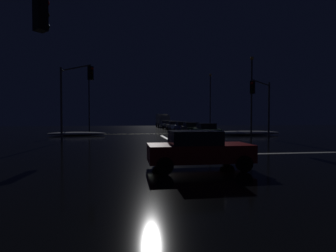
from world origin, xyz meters
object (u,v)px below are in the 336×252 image
Objects in this scene: sedan_black at (191,128)px; sedan_silver at (166,124)px; sedan_white at (174,126)px; sedan_red_crossing at (198,149)px; streetlamp_right_far at (210,98)px; traffic_signal_nw at (73,89)px; box_truck at (162,120)px; streetlamp_left_far at (89,96)px; sedan_green at (207,131)px; traffic_signal_ne at (262,98)px; streetlamp_right_near at (252,90)px; sedan_gray at (169,125)px; sedan_blue at (183,127)px.

sedan_silver is at bearing 90.12° from sedan_black.
sedan_white and sedan_red_crossing have the same top height.
traffic_signal_nw is at bearing -130.01° from streetlamp_right_far.
box_truck is 1.27× the size of traffic_signal_nw.
streetlamp_left_far reaches higher than streetlamp_right_far.
sedan_green is 0.44× the size of streetlamp_right_far.
streetlamp_left_far reaches higher than sedan_black.
box_truck is 1.91× the size of sedan_red_crossing.
streetlamp_right_far is (6.44, 12.72, 4.88)m from sedan_black.
traffic_signal_ne is at bearing -82.60° from sedan_silver.
traffic_signal_nw is at bearing -110.67° from sedan_silver.
streetlamp_right_near reaches higher than traffic_signal_nw.
traffic_signal_nw is at bearing -141.92° from sedan_black.
sedan_silver is at bearing 83.80° from sedan_red_crossing.
sedan_red_crossing is at bearing -108.10° from streetlamp_right_far.
sedan_gray is (-0.19, 24.03, 0.00)m from sedan_green.
sedan_black is at bearing 38.08° from traffic_signal_nw.
sedan_green is 1.00× the size of sedan_blue.
sedan_silver is at bearing 69.33° from traffic_signal_nw.
traffic_signal_ne is 0.55× the size of streetlamp_left_far.
sedan_white is (-0.21, 6.17, 0.00)m from sedan_blue.
streetlamp_right_near is at bearing 58.86° from sedan_red_crossing.
sedan_blue is 1.00× the size of sedan_silver.
sedan_red_crossing is (-5.13, -53.05, -0.91)m from box_truck.
sedan_red_crossing is 36.42m from streetlamp_left_far.
sedan_red_crossing is (-4.94, -22.13, 0.00)m from sedan_black.
sedan_silver is at bearing 35.72° from streetlamp_left_far.
traffic_signal_nw is 29.28m from streetlamp_right_far.
sedan_green is at bearing -52.96° from streetlamp_left_far.
sedan_silver is 0.52× the size of box_truck.
sedan_blue is 16.90m from sedan_silver.
traffic_signal_nw is at bearing -161.18° from streetlamp_right_near.
traffic_signal_nw is 0.65× the size of streetlamp_right_far.
sedan_white is at bearing 112.88° from streetlamp_right_near.
streetlamp_right_near reaches higher than sedan_white.
box_truck is (0.07, 37.26, 0.91)m from sedan_green.
box_truck is (0.26, 13.24, 0.91)m from sedan_gray.
sedan_black is 30.93m from box_truck.
sedan_red_crossing is 0.78× the size of traffic_signal_ne.
streetlamp_right_far is (6.33, 6.67, 4.88)m from sedan_blue.
sedan_red_crossing is at bearing -95.52° from box_truck.
sedan_silver is 27.40m from streetlamp_right_near.
sedan_black is 12.22m from sedan_white.
streetlamp_right_far reaches higher than traffic_signal_nw.
sedan_blue is at bearing -89.43° from sedan_silver.
sedan_blue is at bearing 51.58° from traffic_signal_nw.
sedan_white is 0.44× the size of streetlamp_right_far.
sedan_silver is 45.34m from sedan_red_crossing.
sedan_green is at bearing 72.24° from sedan_red_crossing.
sedan_blue is at bearing -88.01° from sedan_white.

